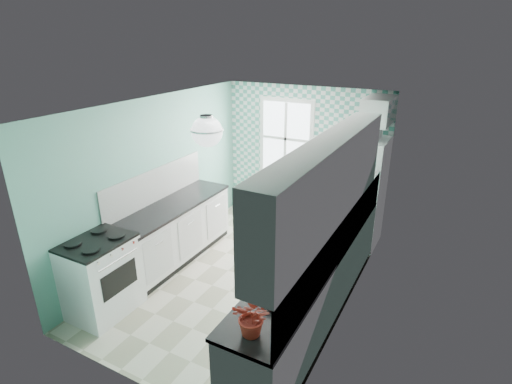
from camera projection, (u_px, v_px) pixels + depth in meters
The scene contains 26 objects.
floor at pixel (245, 276), 5.88m from camera, with size 3.00×4.40×0.02m, color beige.
ceiling at pixel (243, 104), 4.94m from camera, with size 3.00×4.40×0.02m, color white.
wall_back at pixel (304, 156), 7.22m from camera, with size 3.00×0.02×2.50m, color #68AC9A.
wall_front at pixel (123, 280), 3.60m from camera, with size 3.00×0.02×2.50m, color #68AC9A.
wall_left at pixel (158, 180), 6.07m from camera, with size 0.02×4.40×2.50m, color #68AC9A.
wall_right at pixel (354, 220), 4.75m from camera, with size 0.02×4.40×2.50m, color #68AC9A.
accent_wall at pixel (304, 157), 7.21m from camera, with size 3.00×0.01×2.50m, color #4FA694.
window at pixel (286, 138), 7.22m from camera, with size 1.04×0.05×1.44m.
backsplash_right at pixel (342, 238), 4.45m from camera, with size 0.02×3.60×0.51m, color white.
backsplash_left at pixel (156, 185), 6.02m from camera, with size 0.02×2.15×0.51m, color white.
upper_cabinets_right at pixel (328, 182), 4.09m from camera, with size 0.33×3.20×0.90m, color silver.
upper_cabinet_fridge at pixel (379, 110), 5.97m from camera, with size 0.40×0.74×0.40m, color silver.
ceiling_light at pixel (207, 131), 4.36m from camera, with size 0.34×0.34×0.35m.
base_cabinets_right at pixel (314, 287), 4.85m from camera, with size 0.60×3.60×0.90m, color white.
countertop_right at pixel (315, 253), 4.69m from camera, with size 0.63×3.60×0.04m, color black.
base_cabinets_left at pixel (175, 233), 6.17m from camera, with size 0.60×2.15×0.90m, color white.
countertop_left at pixel (173, 205), 5.99m from camera, with size 0.63×2.15×0.04m, color black.
fridge at pixel (358, 192), 6.54m from camera, with size 0.79×0.78×1.81m.
stove at pixel (101, 275), 4.96m from camera, with size 0.66×0.82×0.99m.
sink at pixel (338, 225), 5.35m from camera, with size 0.48×0.40×0.53m.
rug at pixel (272, 273), 5.91m from camera, with size 0.77×1.10×0.02m, color #5F1407.
dish_towel at pixel (316, 245), 5.74m from camera, with size 0.01×0.21×0.31m, color #5AA9A2.
fruit_bowl at pixel (276, 302), 3.75m from camera, with size 0.27×0.27×0.07m, color white.
potted_plant at pixel (253, 317), 3.32m from camera, with size 0.33×0.28×0.36m, color maroon.
soap_bottle at pixel (353, 204), 5.72m from camera, with size 0.09×0.09×0.20m, color #AAC0D3.
microwave at pixel (364, 129), 6.15m from camera, with size 0.52×0.35×0.29m, color white.
Camera 1 is at (2.49, -4.34, 3.32)m, focal length 28.00 mm.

